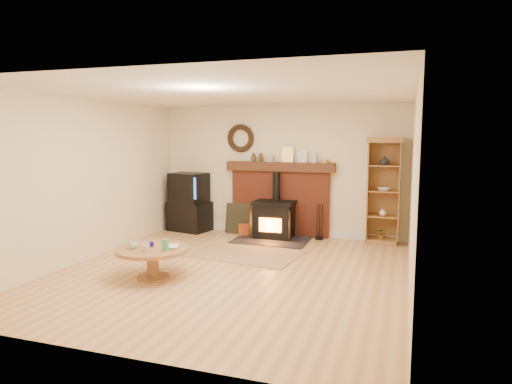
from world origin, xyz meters
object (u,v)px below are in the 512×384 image
(coffee_table, at_px, (152,253))
(curio_cabinet, at_px, (384,191))
(wood_stove, at_px, (274,221))
(tv_unit, at_px, (189,203))

(coffee_table, bearing_deg, curio_cabinet, 46.98)
(wood_stove, relative_size, tv_unit, 1.14)
(curio_cabinet, bearing_deg, tv_unit, -178.74)
(curio_cabinet, distance_m, coffee_table, 4.40)
(wood_stove, relative_size, curio_cabinet, 0.71)
(tv_unit, height_order, curio_cabinet, curio_cabinet)
(curio_cabinet, relative_size, coffee_table, 1.89)
(curio_cabinet, xyz_separation_m, coffee_table, (-2.97, -3.19, -0.63))
(wood_stove, height_order, curio_cabinet, curio_cabinet)
(coffee_table, bearing_deg, wood_stove, 72.04)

